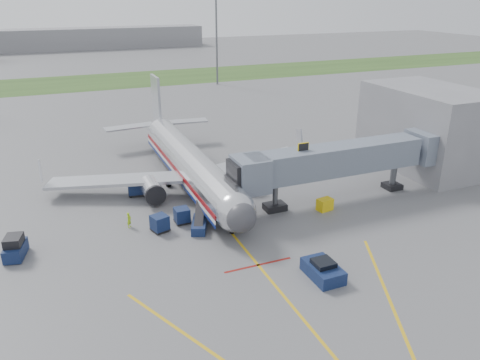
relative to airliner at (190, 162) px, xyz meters
name	(u,v)px	position (x,y,z in m)	size (l,w,h in m)	color
ground	(240,243)	(0.00, -15.25, -2.65)	(400.00, 400.00, 0.00)	#565659
grass_strip	(105,81)	(0.00, 74.75, -2.64)	(300.00, 25.00, 0.01)	#2D4C1E
apron_markings	(277,287)	(0.00, -22.65, -2.64)	(21.52, 50.00, 0.01)	gold
airliner	(190,162)	(0.00, 0.00, 0.00)	(32.10, 35.67, 10.25)	silver
jet_bridge	(334,161)	(12.86, -10.25, 1.82)	(25.30, 4.00, 6.90)	slate
terminal	(428,128)	(30.00, -5.25, 2.35)	(10.00, 16.00, 10.00)	slate
light_mast_right	(217,39)	(25.00, 59.75, 8.13)	(2.00, 0.44, 20.40)	#595B60
distant_terminal	(51,40)	(-10.00, 154.75, 1.35)	(120.00, 14.00, 8.00)	slate
pushback_tug	(323,270)	(4.00, -22.76, -2.03)	(2.19, 3.56, 1.47)	#0C1938
baggage_tug	(15,248)	(-18.48, -10.19, -1.78)	(2.04, 3.05, 1.96)	#0C1938
baggage_cart_a	(136,186)	(-6.48, -0.81, -1.65)	(2.01, 2.01, 1.96)	#0C1938
baggage_cart_b	(160,223)	(-6.07, -10.26, -1.84)	(1.83, 1.83, 1.58)	#0C1938
baggage_cart_c	(182,215)	(-3.67, -9.40, -1.87)	(1.44, 1.44, 1.52)	#0C1938
belt_loader	(199,224)	(-2.49, -11.21, -2.16)	(2.50, 4.12, 1.96)	#0C1938
ground_power_cart	(325,205)	(10.74, -12.25, -2.03)	(1.72, 1.30, 1.25)	gold
ramp_worker	(129,220)	(-8.60, -8.39, -1.88)	(0.56, 0.37, 1.53)	#A0D218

